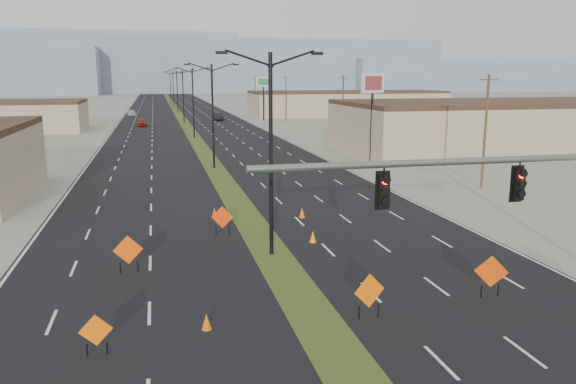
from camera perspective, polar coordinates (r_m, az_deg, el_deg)
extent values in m
plane|color=gray|center=(18.03, 6.42, -17.93)|extent=(600.00, 600.00, 0.00)
cube|color=black|center=(115.18, -10.60, 7.10)|extent=(25.00, 400.00, 0.02)
cube|color=#354C1B|center=(115.18, -10.60, 7.10)|extent=(2.00, 400.00, 0.04)
cube|color=tan|center=(71.82, 20.22, 6.10)|extent=(36.00, 18.00, 5.50)
cube|color=tan|center=(132.21, 6.00, 8.89)|extent=(44.00, 16.00, 5.00)
cube|color=gray|center=(318.01, -5.17, 12.60)|extent=(220.00, 50.00, 28.00)
cube|color=gray|center=(356.70, 18.42, 11.16)|extent=(160.00, 50.00, 18.00)
cube|color=gray|center=(335.68, -17.89, 12.39)|extent=(140.00, 50.00, 32.00)
cylinder|color=slate|center=(20.00, 19.05, 3.04)|extent=(16.00, 0.24, 0.24)
cube|color=black|center=(18.53, 9.67, 0.11)|extent=(0.50, 0.28, 1.30)
sphere|color=#FF0C05|center=(18.32, 9.90, 1.08)|extent=(0.22, 0.22, 0.22)
cube|color=black|center=(20.97, 22.36, 0.73)|extent=(0.50, 0.28, 1.30)
sphere|color=#FF0C05|center=(20.79, 22.69, 1.60)|extent=(0.22, 0.22, 0.22)
cylinder|color=black|center=(27.53, -1.75, 3.58)|extent=(0.20, 0.20, 10.00)
cube|color=black|center=(26.91, -6.76, 13.89)|extent=(0.55, 0.24, 0.14)
cube|color=black|center=(27.82, 2.97, 13.87)|extent=(0.55, 0.24, 0.14)
cylinder|color=black|center=(55.11, -7.64, 7.57)|extent=(0.20, 0.20, 10.00)
cube|color=black|center=(54.81, -10.23, 12.64)|extent=(0.55, 0.24, 0.14)
cube|color=black|center=(55.26, -5.35, 12.77)|extent=(0.55, 0.24, 0.14)
cylinder|color=black|center=(82.98, -9.61, 8.87)|extent=(0.20, 0.20, 10.00)
cube|color=black|center=(82.77, -11.35, 12.23)|extent=(0.55, 0.24, 0.14)
cube|color=black|center=(83.07, -8.11, 12.34)|extent=(0.55, 0.24, 0.14)
cylinder|color=black|center=(110.91, -10.60, 9.51)|extent=(0.20, 0.20, 10.00)
cube|color=black|center=(110.75, -11.91, 12.02)|extent=(0.55, 0.24, 0.14)
cube|color=black|center=(110.98, -9.48, 12.11)|extent=(0.55, 0.24, 0.14)
cylinder|color=black|center=(138.87, -11.19, 9.90)|extent=(0.20, 0.20, 10.00)
cube|color=black|center=(138.74, -12.24, 11.90)|extent=(0.55, 0.24, 0.14)
cube|color=black|center=(138.93, -10.30, 11.98)|extent=(0.55, 0.24, 0.14)
cylinder|color=black|center=(166.84, -11.58, 10.15)|extent=(0.20, 0.20, 10.00)
cube|color=black|center=(166.74, -12.46, 11.82)|extent=(0.55, 0.24, 0.14)
cube|color=black|center=(166.89, -10.84, 11.88)|extent=(0.55, 0.24, 0.14)
cylinder|color=black|center=(194.82, -11.86, 10.33)|extent=(0.20, 0.20, 10.00)
cube|color=black|center=(194.73, -12.61, 11.76)|extent=(0.55, 0.24, 0.14)
cube|color=black|center=(194.86, -11.23, 11.82)|extent=(0.55, 0.24, 0.14)
cylinder|color=#4C3823|center=(47.36, 19.39, 5.74)|extent=(0.20, 0.20, 9.00)
cube|color=#4C3823|center=(47.16, 19.73, 10.69)|extent=(1.60, 0.10, 0.10)
cylinder|color=#4C3823|center=(79.04, 5.59, 8.48)|extent=(0.20, 0.20, 9.00)
cube|color=#4C3823|center=(78.92, 5.65, 11.45)|extent=(1.60, 0.10, 0.10)
cylinder|color=#4C3823|center=(112.70, -0.21, 9.49)|extent=(0.20, 0.20, 9.00)
cube|color=#4C3823|center=(112.62, -0.22, 11.57)|extent=(1.60, 0.10, 0.10)
cylinder|color=#4C3823|center=(146.99, -3.35, 9.99)|extent=(0.20, 0.20, 9.00)
cube|color=#4C3823|center=(146.92, -3.36, 11.59)|extent=(1.60, 0.10, 0.10)
imported|color=maroon|center=(104.67, -14.65, 6.85)|extent=(1.92, 4.16, 1.38)
imported|color=black|center=(116.02, -7.15, 7.59)|extent=(1.90, 4.42, 1.42)
imported|color=#B7BEC2|center=(132.93, -15.60, 7.73)|extent=(2.11, 4.49, 1.27)
cube|color=#FF6805|center=(19.56, -18.95, -13.15)|extent=(1.06, 0.18, 1.06)
cylinder|color=black|center=(19.87, -19.73, -14.90)|extent=(0.05, 0.05, 0.44)
cylinder|color=black|center=(19.81, -17.90, -14.87)|extent=(0.05, 0.05, 0.44)
cube|color=#FF4A05|center=(26.74, -15.94, -5.67)|extent=(1.34, 0.14, 1.34)
cylinder|color=black|center=(27.02, -16.67, -7.40)|extent=(0.05, 0.05, 0.56)
cylinder|color=black|center=(26.97, -15.01, -7.33)|extent=(0.05, 0.05, 0.56)
cube|color=#F63B05|center=(31.94, -6.69, -2.56)|extent=(1.22, 0.47, 1.28)
cylinder|color=black|center=(32.11, -7.32, -3.97)|extent=(0.05, 0.05, 0.53)
cylinder|color=black|center=(32.19, -6.00, -3.90)|extent=(0.05, 0.05, 0.53)
cube|color=#FF6505|center=(21.30, 8.28, -9.90)|extent=(1.29, 0.34, 1.31)
cylinder|color=black|center=(21.49, 7.24, -12.04)|extent=(0.05, 0.05, 0.55)
cylinder|color=black|center=(21.75, 9.17, -11.80)|extent=(0.05, 0.05, 0.55)
cube|color=#E14004|center=(24.44, 19.95, -7.60)|extent=(1.22, 0.60, 1.33)
cylinder|color=black|center=(24.52, 19.04, -9.54)|extent=(0.05, 0.05, 0.55)
cylinder|color=black|center=(24.92, 20.57, -9.30)|extent=(0.05, 0.05, 0.55)
cone|color=#D76404|center=(20.71, -8.28, -12.91)|extent=(0.47, 0.47, 0.62)
cone|color=orange|center=(30.57, 2.54, -4.58)|extent=(0.50, 0.50, 0.65)
cone|color=#D86B04|center=(35.78, 1.43, -2.12)|extent=(0.50, 0.50, 0.68)
cone|color=#FD3C05|center=(36.24, -7.48, -2.08)|extent=(0.43, 0.43, 0.63)
cylinder|color=black|center=(58.30, 8.48, 6.58)|extent=(0.24, 0.24, 7.59)
cube|color=white|center=(58.08, 8.61, 10.89)|extent=(2.86, 1.58, 2.00)
cube|color=#973236|center=(57.89, 8.68, 10.89)|extent=(2.20, 1.05, 1.40)
cylinder|color=black|center=(114.90, -2.51, 9.06)|extent=(0.24, 0.24, 7.17)
cube|color=white|center=(114.78, -2.53, 11.13)|extent=(2.83, 0.37, 1.89)
cube|color=#30784D|center=(114.59, -2.51, 11.13)|extent=(2.27, 0.06, 1.32)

